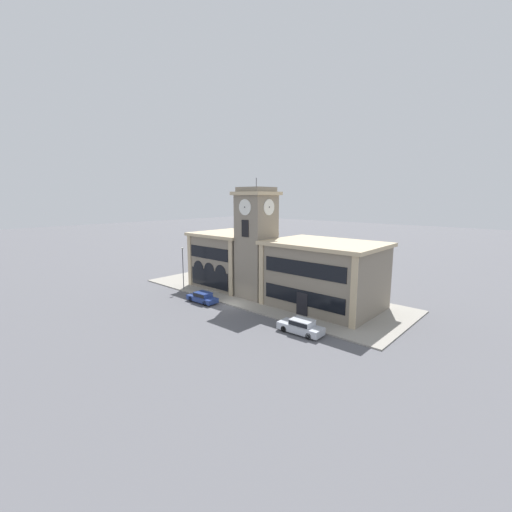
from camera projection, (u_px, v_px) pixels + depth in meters
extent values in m
plane|color=#56565B|center=(230.00, 306.00, 43.86)|extent=(300.00, 300.00, 0.00)
cube|color=gray|center=(266.00, 294.00, 49.12)|extent=(39.52, 14.36, 0.15)
cube|color=gray|center=(256.00, 248.00, 46.40)|extent=(4.28, 4.28, 14.02)
cube|color=tan|center=(256.00, 193.00, 45.17)|extent=(4.98, 4.98, 0.45)
cube|color=gray|center=(256.00, 189.00, 45.08)|extent=(3.94, 3.94, 0.60)
cylinder|color=#4C4C51|center=(256.00, 182.00, 44.93)|extent=(0.10, 0.10, 1.20)
cylinder|color=silver|center=(245.00, 207.00, 43.86)|extent=(2.07, 0.10, 2.07)
cylinder|color=black|center=(245.00, 207.00, 43.81)|extent=(0.17, 0.04, 0.17)
cylinder|color=silver|center=(269.00, 207.00, 44.03)|extent=(0.10, 2.07, 2.07)
cylinder|color=black|center=(269.00, 207.00, 43.98)|extent=(0.04, 0.17, 0.17)
cube|color=black|center=(245.00, 228.00, 44.33)|extent=(1.20, 0.10, 2.20)
cube|color=gray|center=(232.00, 260.00, 53.66)|extent=(9.88, 9.43, 7.94)
cube|color=tan|center=(232.00, 234.00, 52.95)|extent=(10.58, 10.13, 0.45)
cube|color=tan|center=(190.00, 261.00, 53.17)|extent=(0.70, 0.16, 7.94)
cube|color=tan|center=(231.00, 269.00, 47.13)|extent=(0.70, 0.16, 7.94)
cube|color=black|center=(209.00, 253.00, 49.87)|extent=(8.10, 0.10, 1.75)
cube|color=black|center=(209.00, 278.00, 50.52)|extent=(7.91, 0.10, 2.54)
cylinder|color=black|center=(198.00, 268.00, 51.92)|extent=(2.17, 0.06, 2.17)
cylinder|color=black|center=(209.00, 270.00, 50.29)|extent=(2.17, 0.06, 2.17)
cylinder|color=black|center=(220.00, 272.00, 48.67)|extent=(2.17, 0.06, 2.17)
cube|color=gray|center=(324.00, 277.00, 42.82)|extent=(13.32, 9.43, 7.88)
cube|color=tan|center=(325.00, 244.00, 42.12)|extent=(14.02, 10.13, 0.45)
cube|color=tan|center=(261.00, 275.00, 43.46)|extent=(0.70, 0.16, 7.88)
cube|color=tan|center=(354.00, 294.00, 35.17)|extent=(0.70, 0.16, 7.88)
cube|color=black|center=(303.00, 269.00, 39.04)|extent=(10.92, 0.10, 1.73)
cube|color=black|center=(302.00, 305.00, 39.75)|extent=(1.50, 0.12, 2.84)
cube|color=black|center=(302.00, 298.00, 39.61)|extent=(10.92, 0.10, 1.77)
cube|color=navy|center=(202.00, 299.00, 45.23)|extent=(4.58, 1.88, 0.61)
cube|color=navy|center=(203.00, 295.00, 45.01)|extent=(2.22, 1.63, 0.59)
cube|color=black|center=(203.00, 295.00, 45.01)|extent=(2.13, 1.66, 0.44)
cylinder|color=black|center=(191.00, 299.00, 45.57)|extent=(0.73, 0.24, 0.72)
cylinder|color=black|center=(200.00, 297.00, 46.71)|extent=(0.73, 0.24, 0.72)
cylinder|color=black|center=(205.00, 303.00, 43.79)|extent=(0.73, 0.24, 0.72)
cylinder|color=black|center=(214.00, 300.00, 44.93)|extent=(0.73, 0.24, 0.72)
cube|color=#B2B7C1|center=(300.00, 328.00, 34.91)|extent=(4.81, 1.98, 0.74)
cube|color=#B2B7C1|center=(302.00, 322.00, 34.68)|extent=(2.33, 1.72, 0.58)
cube|color=black|center=(302.00, 322.00, 34.68)|extent=(2.24, 1.75, 0.44)
cylinder|color=black|center=(284.00, 329.00, 35.28)|extent=(0.68, 0.24, 0.67)
cylinder|color=black|center=(293.00, 324.00, 36.49)|extent=(0.68, 0.24, 0.67)
cylinder|color=black|center=(309.00, 336.00, 33.41)|extent=(0.68, 0.24, 0.67)
cylinder|color=black|center=(317.00, 331.00, 34.62)|extent=(0.68, 0.24, 0.67)
cylinder|color=#4C4C51|center=(183.00, 269.00, 50.93)|extent=(0.12, 0.12, 5.98)
sphere|color=silver|center=(182.00, 248.00, 50.39)|extent=(0.36, 0.36, 0.36)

